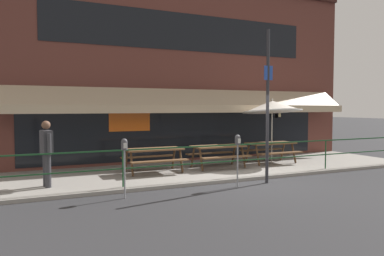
{
  "coord_description": "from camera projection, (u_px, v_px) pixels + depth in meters",
  "views": [
    {
      "loc": [
        -5.85,
        -9.12,
        2.14
      ],
      "look_at": [
        -0.88,
        1.6,
        1.5
      ],
      "focal_mm": 35.0,
      "sensor_mm": 36.0,
      "label": 1
    }
  ],
  "objects": [
    {
      "name": "picnic_table_left",
      "position": [
        154.0,
        153.0,
        11.73
      ],
      "size": [
        1.8,
        1.42,
        0.76
      ],
      "color": "brown",
      "rests_on": "patio_deck"
    },
    {
      "name": "picnic_table_right",
      "position": [
        271.0,
        147.0,
        13.74
      ],
      "size": [
        1.8,
        1.42,
        0.76
      ],
      "color": "brown",
      "rests_on": "patio_deck"
    },
    {
      "name": "street_sign_pole",
      "position": [
        268.0,
        105.0,
        10.52
      ],
      "size": [
        0.28,
        0.09,
        4.33
      ],
      "color": "#2D2D33",
      "rests_on": "ground"
    },
    {
      "name": "restaurant_building",
      "position": [
        184.0,
        71.0,
        14.47
      ],
      "size": [
        15.0,
        1.6,
        7.15
      ],
      "color": "brown",
      "rests_on": "ground"
    },
    {
      "name": "parking_meter_far",
      "position": [
        238.0,
        145.0,
        10.04
      ],
      "size": [
        0.15,
        0.16,
        1.42
      ],
      "color": "gray",
      "rests_on": "ground"
    },
    {
      "name": "patio_deck",
      "position": [
        211.0,
        170.0,
        12.64
      ],
      "size": [
        15.0,
        4.0,
        0.1
      ],
      "primitive_type": "cube",
      "color": "gray",
      "rests_on": "ground"
    },
    {
      "name": "parking_meter_near",
      "position": [
        124.0,
        150.0,
        8.77
      ],
      "size": [
        0.15,
        0.16,
        1.42
      ],
      "color": "gray",
      "rests_on": "ground"
    },
    {
      "name": "patio_railing",
      "position": [
        238.0,
        153.0,
        11.06
      ],
      "size": [
        13.84,
        0.04,
        0.97
      ],
      "color": "#194723",
      "rests_on": "patio_deck"
    },
    {
      "name": "patio_umbrella_right",
      "position": [
        272.0,
        107.0,
        13.61
      ],
      "size": [
        2.14,
        2.14,
        2.39
      ],
      "color": "#B7B2A8",
      "rests_on": "patio_deck"
    },
    {
      "name": "ground_plane",
      "position": [
        243.0,
        182.0,
        10.83
      ],
      "size": [
        120.0,
        120.0,
        0.0
      ],
      "primitive_type": "plane",
      "color": "#2D2D30"
    },
    {
      "name": "picnic_table_centre",
      "position": [
        218.0,
        150.0,
        12.65
      ],
      "size": [
        1.8,
        1.42,
        0.76
      ],
      "color": "brown",
      "rests_on": "patio_deck"
    },
    {
      "name": "pedestrian_walking",
      "position": [
        47.0,
        150.0,
        9.59
      ],
      "size": [
        0.31,
        0.61,
        1.71
      ],
      "color": "#333338",
      "rests_on": "patio_deck"
    }
  ]
}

